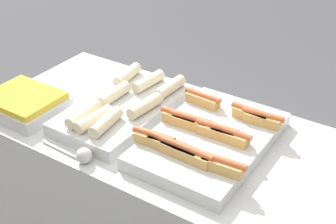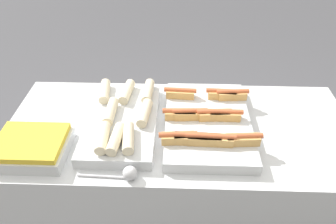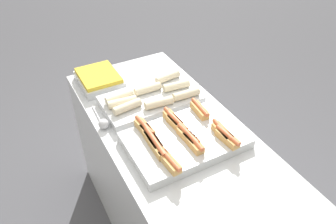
% 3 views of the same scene
% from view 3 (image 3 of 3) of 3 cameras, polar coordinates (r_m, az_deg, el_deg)
% --- Properties ---
extents(counter, '(1.54, 0.69, 0.90)m').
position_cam_3_polar(counter, '(2.00, 0.72, -12.84)').
color(counter, silver).
rests_on(counter, ground_plane).
extents(tray_hotdogs, '(0.41, 0.56, 0.10)m').
position_cam_3_polar(tray_hotdogs, '(1.58, 2.76, -4.65)').
color(tray_hotdogs, silver).
rests_on(tray_hotdogs, counter).
extents(tray_wraps, '(0.30, 0.54, 0.09)m').
position_cam_3_polar(tray_wraps, '(1.83, -2.98, 2.31)').
color(tray_wraps, silver).
rests_on(tray_wraps, counter).
extents(tray_side_front, '(0.29, 0.24, 0.07)m').
position_cam_3_polar(tray_side_front, '(2.04, -11.93, 5.63)').
color(tray_side_front, silver).
rests_on(tray_side_front, counter).
extents(serving_spoon_near, '(0.23, 0.05, 0.05)m').
position_cam_3_polar(serving_spoon_near, '(1.71, -11.25, -1.91)').
color(serving_spoon_near, silver).
rests_on(serving_spoon_near, counter).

